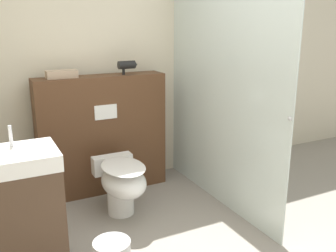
# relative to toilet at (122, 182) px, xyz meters

# --- Properties ---
(wall_back) EXTENTS (8.00, 0.06, 2.50)m
(wall_back) POSITION_rel_toilet_xyz_m (0.34, 0.83, 0.93)
(wall_back) COLOR beige
(wall_back) RESTS_ON ground_plane
(partition_panel) EXTENTS (1.28, 0.28, 1.19)m
(partition_panel) POSITION_rel_toilet_xyz_m (0.03, 0.61, 0.28)
(partition_panel) COLOR #51331E
(partition_panel) RESTS_ON ground_plane
(shower_glass) EXTENTS (0.04, 1.82, 2.12)m
(shower_glass) POSITION_rel_toilet_xyz_m (0.94, -0.11, 0.74)
(shower_glass) COLOR silver
(shower_glass) RESTS_ON ground_plane
(toilet) EXTENTS (0.37, 0.63, 0.50)m
(toilet) POSITION_rel_toilet_xyz_m (0.00, 0.00, 0.00)
(toilet) COLOR white
(toilet) RESTS_ON ground_plane
(sink_vanity) EXTENTS (0.53, 0.44, 1.03)m
(sink_vanity) POSITION_rel_toilet_xyz_m (-0.88, -0.47, 0.13)
(sink_vanity) COLOR #473323
(sink_vanity) RESTS_ON ground_plane
(hair_drier) EXTENTS (0.20, 0.08, 0.13)m
(hair_drier) POSITION_rel_toilet_xyz_m (0.30, 0.57, 0.96)
(hair_drier) COLOR black
(hair_drier) RESTS_ON partition_panel
(folded_towel) EXTENTS (0.28, 0.13, 0.07)m
(folded_towel) POSITION_rel_toilet_xyz_m (-0.33, 0.61, 0.90)
(folded_towel) COLOR tan
(folded_towel) RESTS_ON partition_panel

